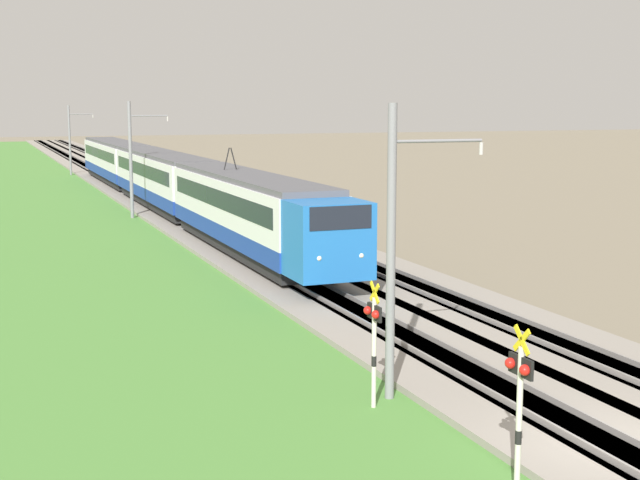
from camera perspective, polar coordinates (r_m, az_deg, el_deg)
The scene contains 12 objects.
ground_plane at distance 19.69m, azimuth 17.90°, elevation -13.23°, with size 400.00×400.00×0.00m, color #7A705B.
ballast_main at distance 65.51m, azimuth -10.73°, elevation 2.32°, with size 240.00×4.40×0.30m.
ballast_adjacent at distance 66.31m, azimuth -7.45°, elevation 2.47°, with size 240.00×4.40×0.30m.
track_main at distance 65.51m, azimuth -10.73°, elevation 2.32°, with size 240.00×1.57×0.45m.
track_adjacent at distance 66.31m, azimuth -7.45°, elevation 2.48°, with size 240.00×1.57×0.45m.
grass_verge at distance 64.69m, azimuth -16.14°, elevation 1.97°, with size 240.00×11.96×0.12m.
passenger_train at distance 61.56m, azimuth -10.13°, elevation 4.04°, with size 63.22×2.93×5.11m.
crossing_signal_near at distance 16.33m, azimuth 12.62°, elevation -9.91°, with size 0.70×0.23×3.38m.
crossing_signal_aux at distance 20.93m, azimuth 3.45°, elevation -6.02°, with size 0.70×0.23×3.14m.
catenary_mast_near at distance 21.27m, azimuth 4.73°, elevation -0.69°, with size 0.22×2.56×7.25m.
catenary_mast_mid at distance 57.22m, azimuth -11.96°, elevation 5.10°, with size 0.22×2.56×7.43m.
catenary_mast_far at distance 94.40m, azimuth -15.69°, elevation 6.21°, with size 0.22×2.56×7.17m.
Camera 1 is at (-14.05, 11.77, 7.20)m, focal length 50.00 mm.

